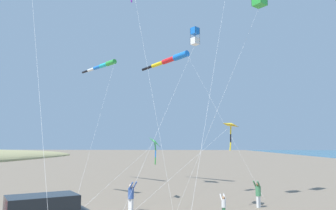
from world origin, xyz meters
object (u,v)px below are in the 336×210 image
Objects in this scene: person_child_grey_jacket at (224,205)px; kite_box_long_streamer_left at (195,36)px; person_bystander_far at (258,193)px; kite_delta_rainbow_low_near at (231,125)px; kite_windsock_small_distant at (170,60)px; person_adult_flyer at (131,195)px; kite_windsock_black_fish_shape at (102,66)px; kite_delta_orange_high_right at (155,143)px.

person_child_grey_jacket is 12.80m from kite_box_long_streamer_left.
person_bystander_far is 4.48m from kite_delta_rainbow_low_near.
kite_box_long_streamer_left is at bearing -71.55° from kite_windsock_small_distant.
kite_windsock_black_fish_shape reaches higher than person_adult_flyer.
person_child_grey_jacket is 3.72m from person_bystander_far.
kite_windsock_black_fish_shape reaches higher than person_bystander_far.
person_adult_flyer is 7.35m from kite_delta_rainbow_low_near.
person_bystander_far is 0.17× the size of kite_delta_orange_high_right.
person_bystander_far is 17.27m from kite_windsock_small_distant.
kite_delta_orange_high_right is at bearing -90.98° from kite_windsock_small_distant.
kite_delta_rainbow_low_near is (0.69, 2.33, 4.38)m from person_child_grey_jacket.
person_adult_flyer is at bearing -101.43° from kite_delta_orange_high_right.
person_child_grey_jacket is 0.06× the size of kite_windsock_black_fish_shape.
person_child_grey_jacket is 0.09× the size of kite_box_long_streamer_left.
kite_box_long_streamer_left is 0.98× the size of kite_windsock_small_distant.
person_adult_flyer is 5.31m from person_child_grey_jacket.
person_child_grey_jacket is (5.23, -0.86, -0.28)m from person_adult_flyer.
kite_windsock_black_fish_shape is at bearing 141.37° from kite_box_long_streamer_left.
kite_windsock_black_fish_shape is (-11.27, 13.45, 11.32)m from person_child_grey_jacket.
person_bystander_far is at bearing 51.68° from person_child_grey_jacket.
person_child_grey_jacket is at bearing -106.49° from kite_delta_rainbow_low_near.
person_child_grey_jacket is 0.16× the size of kite_delta_rainbow_low_near.
person_adult_flyer is at bearing -166.07° from kite_delta_rainbow_low_near.
kite_delta_orange_high_right is at bearing -51.41° from kite_windsock_black_fish_shape.
person_bystander_far is 0.13× the size of kite_box_long_streamer_left.
person_adult_flyer is 5.11m from kite_delta_orange_high_right.
person_adult_flyer is at bearing 170.66° from person_child_grey_jacket.
kite_delta_rainbow_low_near reaches higher than person_child_grey_jacket.
kite_delta_orange_high_right reaches higher than person_bystander_far.
kite_box_long_streamer_left reaches higher than person_adult_flyer.
kite_windsock_small_distant is (-6.57, 10.95, 11.63)m from person_bystander_far.
kite_box_long_streamer_left reaches higher than kite_delta_rainbow_low_near.
kite_delta_rainbow_low_near is at bearing -56.38° from kite_box_long_streamer_left.
kite_delta_rainbow_low_near is (5.11, -2.54, 1.04)m from kite_delta_orange_high_right.
kite_windsock_black_fish_shape is (-6.85, 8.58, 7.99)m from kite_delta_orange_high_right.
kite_delta_rainbow_low_near is (5.92, 1.47, 4.09)m from person_adult_flyer.
kite_windsock_black_fish_shape is at bearing 115.61° from person_adult_flyer.
kite_delta_orange_high_right is 12.40m from kite_windsock_small_distant.
kite_delta_orange_high_right reaches higher than person_child_grey_jacket.
kite_windsock_small_distant is at bearing 85.75° from person_adult_flyer.
kite_delta_orange_high_right is 8.58m from kite_box_long_streamer_left.
person_child_grey_jacket is 0.73× the size of person_bystander_far.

